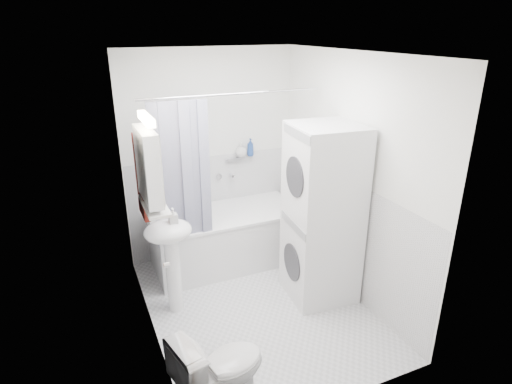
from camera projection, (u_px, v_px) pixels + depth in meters
name	position (u px, v px, depth m)	size (l,w,h in m)	color
floor	(256.00, 305.00, 4.26)	(2.60, 2.60, 0.00)	silver
room_walls	(256.00, 163.00, 3.72)	(2.60, 2.60, 2.60)	white
wainscot	(245.00, 239.00, 4.29)	(1.98, 2.58, 2.58)	white
door	(166.00, 265.00, 3.07)	(0.05, 2.00, 2.00)	brown
bathtub	(226.00, 235.00, 4.92)	(1.67, 0.79, 0.63)	white
tub_spout	(231.00, 175.00, 5.06)	(0.04, 0.04, 0.12)	silver
curtain_rod	(234.00, 94.00, 4.04)	(0.02, 0.02, 1.85)	silver
shower_curtain	(182.00, 176.00, 4.11)	(0.55, 0.02, 1.45)	#15194A
sink	(170.00, 245.00, 3.96)	(0.44, 0.37, 1.04)	white
medicine_cabinet	(149.00, 164.00, 3.43)	(0.13, 0.50, 0.71)	white
shelf	(154.00, 205.00, 3.57)	(0.18, 0.54, 0.03)	silver
shower_caddy	(235.00, 159.00, 5.00)	(0.22, 0.06, 0.02)	silver
towel	(141.00, 175.00, 3.70)	(0.07, 0.31, 0.75)	#591A15
washer_dryer	(322.00, 215.00, 4.15)	(0.69, 0.68, 1.78)	white
toilet	(220.00, 370.00, 3.02)	(0.38, 0.68, 0.67)	white
soap_pump	(173.00, 222.00, 3.86)	(0.08, 0.17, 0.08)	gray
shelf_bottle	(158.00, 207.00, 3.43)	(0.07, 0.18, 0.07)	gray
shelf_cup	(151.00, 194.00, 3.65)	(0.10, 0.09, 0.10)	gray
shampoo_a	(241.00, 152.00, 5.00)	(0.13, 0.17, 0.13)	gray
shampoo_b	(250.00, 152.00, 5.06)	(0.08, 0.21, 0.08)	navy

